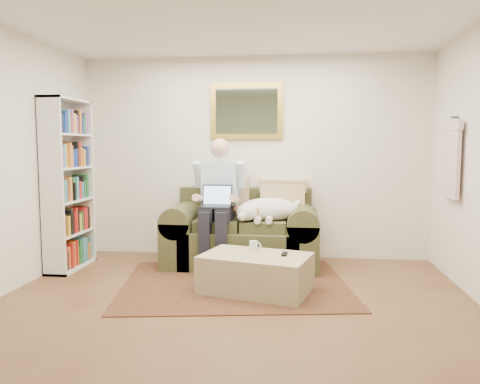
% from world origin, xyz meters
% --- Properties ---
extents(room_shell, '(4.51, 5.00, 2.61)m').
position_xyz_m(room_shell, '(0.00, 0.35, 1.30)').
color(room_shell, brown).
rests_on(room_shell, ground).
extents(rug, '(2.59, 2.21, 0.01)m').
position_xyz_m(rug, '(-0.06, 1.18, 0.01)').
color(rug, '#302113').
rests_on(rug, room_shell).
extents(sofa, '(1.83, 0.93, 1.10)m').
position_xyz_m(sofa, '(-0.09, 2.00, 0.32)').
color(sofa, '#434826').
rests_on(sofa, room_shell).
extents(seated_man, '(0.60, 0.86, 1.54)m').
position_xyz_m(seated_man, '(-0.36, 1.84, 0.77)').
color(seated_man, '#8CC3D8').
rests_on(seated_man, sofa).
extents(laptop, '(0.36, 0.28, 0.26)m').
position_xyz_m(laptop, '(-0.36, 1.76, 0.81)').
color(laptop, black).
rests_on(laptop, seated_man).
extents(sleeping_dog, '(0.75, 0.47, 0.28)m').
position_xyz_m(sleeping_dog, '(0.24, 1.91, 0.70)').
color(sleeping_dog, white).
rests_on(sleeping_dog, sofa).
extents(ottoman, '(1.17, 0.90, 0.38)m').
position_xyz_m(ottoman, '(0.18, 0.95, 0.19)').
color(ottoman, tan).
rests_on(ottoman, room_shell).
extents(coffee_mug, '(0.08, 0.08, 0.10)m').
position_xyz_m(coffee_mug, '(0.14, 1.13, 0.43)').
color(coffee_mug, white).
rests_on(coffee_mug, ottoman).
extents(tv_remote, '(0.06, 0.15, 0.02)m').
position_xyz_m(tv_remote, '(0.46, 0.97, 0.39)').
color(tv_remote, black).
rests_on(tv_remote, ottoman).
extents(bookshelf, '(0.28, 0.80, 2.00)m').
position_xyz_m(bookshelf, '(-2.10, 1.60, 1.00)').
color(bookshelf, white).
rests_on(bookshelf, room_shell).
extents(wall_mirror, '(0.94, 0.04, 0.72)m').
position_xyz_m(wall_mirror, '(-0.09, 2.47, 1.90)').
color(wall_mirror, gold).
rests_on(wall_mirror, room_shell).
extents(hanging_shirt, '(0.06, 0.52, 0.90)m').
position_xyz_m(hanging_shirt, '(2.19, 1.60, 1.35)').
color(hanging_shirt, beige).
rests_on(hanging_shirt, room_shell).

